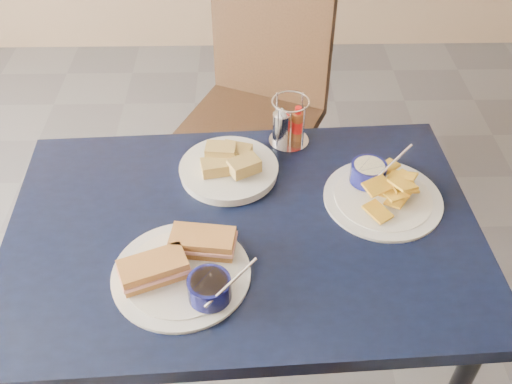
{
  "coord_description": "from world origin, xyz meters",
  "views": [
    {
      "loc": [
        -0.1,
        -0.68,
        1.72
      ],
      "look_at": [
        -0.08,
        0.28,
        0.82
      ],
      "focal_mm": 40.0,
      "sensor_mm": 36.0,
      "label": 1
    }
  ],
  "objects_px": {
    "sandwich_plate": "(185,268)",
    "bread_basket": "(229,167)",
    "dining_table": "(244,247)",
    "plantain_plate": "(380,189)",
    "condiment_caddy": "(288,125)",
    "chair_far": "(250,93)"
  },
  "relations": [
    {
      "from": "sandwich_plate",
      "to": "bread_basket",
      "type": "height_order",
      "value": "sandwich_plate"
    },
    {
      "from": "dining_table",
      "to": "plantain_plate",
      "type": "relative_size",
      "value": 3.93
    },
    {
      "from": "sandwich_plate",
      "to": "condiment_caddy",
      "type": "xyz_separation_m",
      "value": [
        0.25,
        0.47,
        0.03
      ]
    },
    {
      "from": "chair_far",
      "to": "plantain_plate",
      "type": "distance_m",
      "value": 0.86
    },
    {
      "from": "chair_far",
      "to": "bread_basket",
      "type": "xyz_separation_m",
      "value": [
        -0.06,
        -0.69,
        0.22
      ]
    },
    {
      "from": "dining_table",
      "to": "condiment_caddy",
      "type": "height_order",
      "value": "condiment_caddy"
    },
    {
      "from": "sandwich_plate",
      "to": "bread_basket",
      "type": "bearing_deg",
      "value": 75.15
    },
    {
      "from": "chair_far",
      "to": "bread_basket",
      "type": "bearing_deg",
      "value": -95.02
    },
    {
      "from": "plantain_plate",
      "to": "condiment_caddy",
      "type": "bearing_deg",
      "value": 134.13
    },
    {
      "from": "sandwich_plate",
      "to": "dining_table",
      "type": "bearing_deg",
      "value": 49.26
    },
    {
      "from": "plantain_plate",
      "to": "dining_table",
      "type": "bearing_deg",
      "value": -163.48
    },
    {
      "from": "dining_table",
      "to": "plantain_plate",
      "type": "height_order",
      "value": "plantain_plate"
    },
    {
      "from": "sandwich_plate",
      "to": "bread_basket",
      "type": "xyz_separation_m",
      "value": [
        0.09,
        0.33,
        -0.0
      ]
    },
    {
      "from": "dining_table",
      "to": "chair_far",
      "type": "xyz_separation_m",
      "value": [
        0.02,
        0.87,
        -0.13
      ]
    },
    {
      "from": "chair_far",
      "to": "sandwich_plate",
      "type": "bearing_deg",
      "value": -98.3
    },
    {
      "from": "chair_far",
      "to": "bread_basket",
      "type": "relative_size",
      "value": 3.85
    },
    {
      "from": "condiment_caddy",
      "to": "bread_basket",
      "type": "bearing_deg",
      "value": -139.85
    },
    {
      "from": "chair_far",
      "to": "sandwich_plate",
      "type": "distance_m",
      "value": 1.05
    },
    {
      "from": "bread_basket",
      "to": "sandwich_plate",
      "type": "bearing_deg",
      "value": -104.85
    },
    {
      "from": "sandwich_plate",
      "to": "condiment_caddy",
      "type": "height_order",
      "value": "condiment_caddy"
    },
    {
      "from": "bread_basket",
      "to": "plantain_plate",
      "type": "bearing_deg",
      "value": -13.39
    },
    {
      "from": "sandwich_plate",
      "to": "chair_far",
      "type": "bearing_deg",
      "value": 81.7
    }
  ]
}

